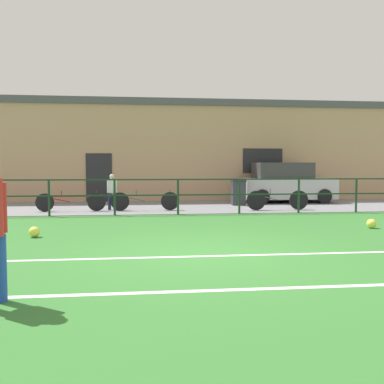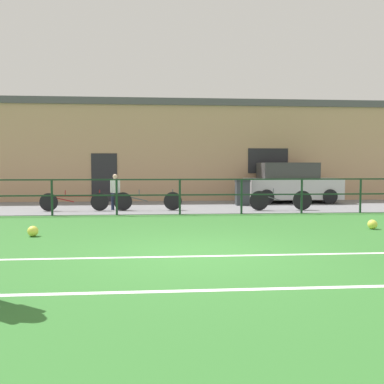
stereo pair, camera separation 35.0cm
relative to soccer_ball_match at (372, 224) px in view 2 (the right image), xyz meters
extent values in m
cube|color=#33702D|center=(-4.58, -2.53, -0.14)|extent=(60.00, 44.00, 0.04)
cube|color=white|center=(-4.58, -2.76, -0.12)|extent=(36.00, 0.11, 0.00)
cube|color=white|center=(-4.58, -4.74, -0.12)|extent=(36.00, 0.11, 0.00)
cube|color=slate|center=(-4.58, 5.97, -0.11)|extent=(48.00, 5.00, 0.02)
cylinder|color=#193823|center=(-8.58, 3.47, 0.46)|extent=(0.07, 0.07, 1.15)
cylinder|color=#193823|center=(-6.58, 3.47, 0.46)|extent=(0.07, 0.07, 1.15)
cylinder|color=#193823|center=(-4.58, 3.47, 0.46)|extent=(0.07, 0.07, 1.15)
cylinder|color=#193823|center=(-2.58, 3.47, 0.46)|extent=(0.07, 0.07, 1.15)
cylinder|color=#193823|center=(-0.58, 3.47, 0.46)|extent=(0.07, 0.07, 1.15)
cylinder|color=#193823|center=(1.42, 3.47, 0.46)|extent=(0.07, 0.07, 1.15)
cube|color=#193823|center=(-4.58, 3.47, 1.01)|extent=(36.00, 0.04, 0.04)
cube|color=#193823|center=(-4.58, 3.47, 0.52)|extent=(36.00, 0.04, 0.04)
cube|color=tan|center=(-4.58, 9.67, 1.98)|extent=(28.00, 2.40, 4.20)
cube|color=#232328|center=(-7.59, 8.45, 0.93)|extent=(1.10, 0.04, 2.10)
cube|color=#232328|center=(-0.39, 8.45, 1.67)|extent=(1.80, 0.04, 1.10)
cube|color=#4C4C51|center=(-4.58, 9.67, 4.23)|extent=(28.00, 2.56, 0.30)
sphere|color=#E5E04C|center=(0.00, 0.00, 0.00)|extent=(0.23, 0.23, 0.23)
sphere|color=#E5E04C|center=(-8.04, -0.44, 0.00)|extent=(0.24, 0.24, 0.24)
cylinder|color=#232D4C|center=(-6.68, 4.95, 0.20)|extent=(0.11, 0.11, 0.60)
cylinder|color=#232D4C|center=(-6.86, 4.91, 0.20)|extent=(0.11, 0.11, 0.60)
cylinder|color=white|center=(-6.77, 4.93, 0.74)|extent=(0.22, 0.22, 0.49)
sphere|color=beige|center=(-6.77, 4.93, 1.07)|extent=(0.17, 0.17, 0.17)
cylinder|color=white|center=(-6.64, 4.96, 0.73)|extent=(0.08, 0.08, 0.44)
cylinder|color=white|center=(-6.90, 4.90, 0.73)|extent=(0.08, 0.08, 0.44)
cube|color=#B7B7BC|center=(0.35, 7.39, 0.50)|extent=(3.84, 1.80, 0.86)
cube|color=#373738|center=(0.16, 7.39, 1.25)|extent=(2.31, 1.51, 0.66)
cylinder|color=black|center=(-0.95, 6.53, 0.20)|extent=(0.60, 0.18, 0.60)
cylinder|color=black|center=(1.66, 6.53, 0.20)|extent=(0.60, 0.18, 0.60)
cylinder|color=black|center=(-0.95, 8.25, 0.20)|extent=(0.60, 0.18, 0.60)
cylinder|color=black|center=(1.66, 8.25, 0.20)|extent=(0.60, 0.18, 0.60)
cylinder|color=black|center=(-8.99, 4.67, 0.21)|extent=(0.62, 0.04, 0.62)
cylinder|color=black|center=(-7.28, 4.67, 0.21)|extent=(0.62, 0.04, 0.62)
cube|color=maroon|center=(-8.14, 4.67, 0.41)|extent=(1.34, 0.04, 0.04)
cube|color=maroon|center=(-8.56, 4.67, 0.31)|extent=(0.84, 0.03, 0.23)
cylinder|color=maroon|center=(-8.43, 4.67, 0.51)|extent=(0.03, 0.03, 0.20)
cylinder|color=maroon|center=(-7.28, 4.67, 0.48)|extent=(0.03, 0.03, 0.28)
cylinder|color=black|center=(-1.79, 4.33, 0.24)|extent=(0.68, 0.04, 0.68)
cylinder|color=black|center=(-0.25, 4.33, 0.24)|extent=(0.68, 0.04, 0.68)
cube|color=#4C5156|center=(-1.02, 4.33, 0.46)|extent=(1.20, 0.04, 0.04)
cube|color=#4C5156|center=(-1.40, 4.33, 0.35)|extent=(0.75, 0.03, 0.24)
cylinder|color=#4C5156|center=(-1.29, 4.33, 0.56)|extent=(0.03, 0.03, 0.20)
cylinder|color=#4C5156|center=(-0.25, 4.33, 0.53)|extent=(0.03, 0.03, 0.28)
cylinder|color=black|center=(-6.49, 4.67, 0.22)|extent=(0.63, 0.04, 0.63)
cylinder|color=black|center=(-4.77, 4.67, 0.22)|extent=(0.63, 0.04, 0.63)
cube|color=#4C5156|center=(-5.63, 4.67, 0.43)|extent=(1.34, 0.04, 0.04)
cube|color=#4C5156|center=(-6.06, 4.67, 0.32)|extent=(0.84, 0.03, 0.23)
cylinder|color=#4C5156|center=(-5.93, 4.67, 0.53)|extent=(0.03, 0.03, 0.20)
cylinder|color=#4C5156|center=(-4.77, 4.67, 0.50)|extent=(0.03, 0.03, 0.28)
cube|color=#33383D|center=(-1.98, 6.29, 0.36)|extent=(0.51, 0.43, 0.92)
cube|color=#282C30|center=(-1.98, 6.29, 0.86)|extent=(0.54, 0.46, 0.08)
camera|label=1|loc=(-5.62, -9.80, 1.44)|focal=39.07mm
camera|label=2|loc=(-5.27, -9.83, 1.44)|focal=39.07mm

